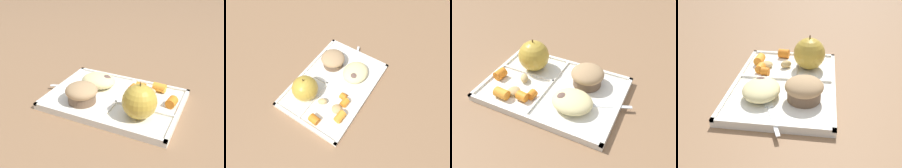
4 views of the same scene
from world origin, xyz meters
The scene contains 16 objects.
ground centered at (0.00, 0.00, 0.00)m, with size 6.00×6.00×0.00m, color #846042.
lunch_tray centered at (0.00, 0.00, 0.01)m, with size 0.37×0.26×0.02m.
green_apple centered at (-0.09, 0.06, 0.06)m, with size 0.09×0.09×0.10m.
bran_muffin centered at (0.08, 0.06, 0.04)m, with size 0.09×0.09×0.05m.
carrot_slice_back centered at (-0.16, -0.03, 0.03)m, with size 0.03×0.03×0.03m, color orange.
carrot_slice_large centered at (-0.03, -0.06, 0.02)m, with size 0.02×0.02×0.02m, color orange.
carrot_slice_edge centered at (-0.05, -0.08, 0.03)m, with size 0.02×0.02×0.03m, color orange.
carrot_slice_small centered at (-0.10, -0.09, 0.03)m, with size 0.03×0.03×0.04m, color orange.
potato_chunk_wedge centered at (-0.08, -0.06, 0.02)m, with size 0.03×0.03×0.02m, color tan.
potato_chunk_small centered at (-0.09, -0.01, 0.02)m, with size 0.03×0.02×0.02m, color tan.
egg_noodle_pile centered at (0.08, -0.04, 0.03)m, with size 0.10×0.09×0.04m, color beige.
meatball_back centered at (0.07, -0.05, 0.03)m, with size 0.03×0.03×0.03m, color #755B4C.
meatball_side centered at (0.05, -0.05, 0.03)m, with size 0.04×0.04×0.04m, color brown.
meatball_center centered at (0.07, -0.03, 0.03)m, with size 0.03×0.03×0.03m, color brown.
meatball_front centered at (0.07, -0.03, 0.03)m, with size 0.03×0.03×0.03m, color brown.
plastic_fork centered at (0.13, -0.01, 0.01)m, with size 0.15×0.07×0.00m.
Camera 4 is at (0.59, 0.09, 0.35)m, focal length 42.10 mm.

